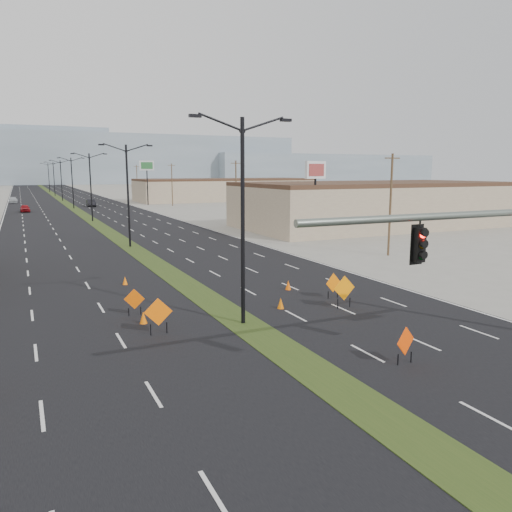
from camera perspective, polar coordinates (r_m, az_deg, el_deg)
name	(u,v)px	position (r m, az deg, el deg)	size (l,w,h in m)	color
ground	(413,439)	(15.75, 17.55, -19.36)	(600.00, 600.00, 0.00)	gray
road_surface	(72,207)	(110.60, -20.29, 5.25)	(25.00, 400.00, 0.02)	black
median_strip	(72,207)	(110.60, -20.29, 5.25)	(2.00, 400.00, 0.04)	#273F16
building_se_near	(373,206)	(70.31, 13.25, 5.59)	(36.00, 18.00, 5.50)	tan
building_se_far	(225,190)	(129.13, -3.62, 7.50)	(44.00, 16.00, 5.00)	tan
mesa_center	(109,159)	(313.93, -16.44, 10.55)	(220.00, 50.00, 28.00)	gray
mesa_east	(319,168)	(354.84, 7.16, 9.92)	(160.00, 50.00, 18.00)	gray
streetlight_0	(243,215)	(24.04, -1.53, 4.67)	(5.15, 0.24, 10.02)	black
streetlight_1	(128,192)	(50.88, -14.43, 7.06)	(5.15, 0.24, 10.02)	black
streetlight_2	(91,185)	(78.54, -18.37, 7.72)	(5.15, 0.24, 10.02)	black
streetlight_3	(72,181)	(106.38, -20.26, 8.02)	(5.15, 0.24, 10.02)	black
streetlight_4	(61,179)	(134.28, -21.37, 8.19)	(5.15, 0.24, 10.02)	black
streetlight_5	(54,178)	(162.22, -22.09, 8.30)	(5.15, 0.24, 10.02)	black
streetlight_6	(49,177)	(190.17, -22.60, 8.38)	(5.15, 0.24, 10.02)	black
utility_pole_0	(390,203)	(45.89, 15.11, 5.83)	(1.60, 0.20, 9.00)	#4C3823
utility_pole_1	(236,190)	(75.99, -2.31, 7.59)	(1.60, 0.20, 9.00)	#4C3823
utility_pole_2	(172,184)	(109.06, -9.58, 8.12)	(1.60, 0.20, 9.00)	#4C3823
utility_pole_3	(137,181)	(143.05, -13.44, 8.35)	(1.60, 0.20, 9.00)	#4C3823
car_left	(25,208)	(100.97, -24.90, 4.96)	(1.60, 3.97, 1.35)	maroon
car_mid	(91,203)	(111.32, -18.33, 5.77)	(1.59, 4.55, 1.50)	black
car_far	(13,200)	(131.07, -26.01, 5.77)	(1.84, 4.53, 1.32)	#B2B6BC
construction_sign_1	(158,313)	(23.66, -11.11, -6.42)	(1.29, 0.27, 1.74)	#FE6605
construction_sign_2	(134,300)	(27.00, -13.73, -4.92)	(1.02, 0.41, 1.44)	#DC5404
construction_sign_3	(344,289)	(27.97, 10.05, -3.75)	(1.38, 0.07, 1.84)	orange
construction_sign_4	(405,343)	(20.67, 16.71, -9.45)	(1.11, 0.36, 1.52)	#FF4405
construction_sign_5	(333,284)	(30.06, 8.81, -3.15)	(1.13, 0.26, 1.53)	orange
cone_0	(143,318)	(25.61, -12.75, -6.89)	(0.38, 0.38, 0.63)	#E76504
cone_1	(288,285)	(31.97, 3.70, -3.34)	(0.38, 0.38, 0.63)	#ED5A04
cone_2	(281,303)	(27.66, 2.84, -5.42)	(0.38, 0.38, 0.63)	#DE6604
cone_3	(125,281)	(34.43, -14.74, -2.75)	(0.34, 0.34, 0.57)	#FF6D05
pole_sign_east_near	(315,177)	(54.48, 6.81, 9.00)	(2.79, 0.95, 8.52)	black
pole_sign_east_far	(147,169)	(113.29, -12.37, 9.70)	(3.10, 1.29, 9.64)	black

